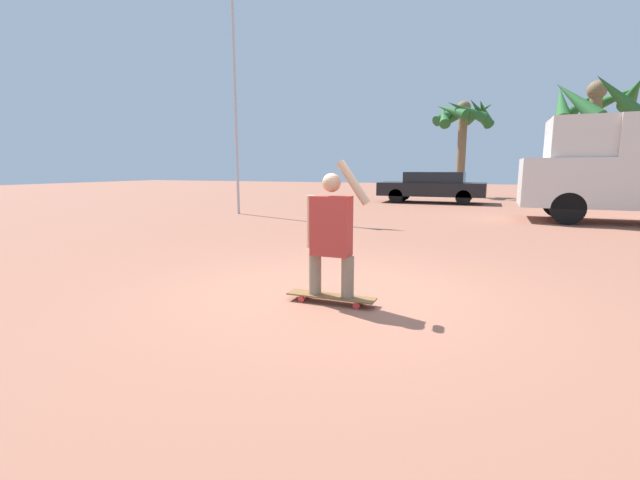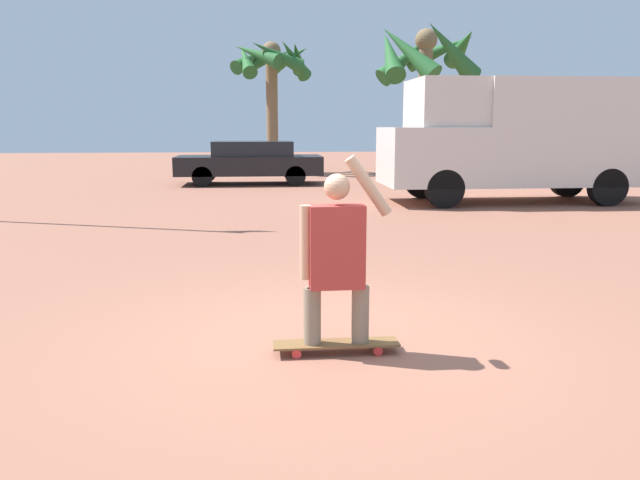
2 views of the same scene
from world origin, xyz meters
The scene contains 7 objects.
ground_plane centered at (0.00, 0.00, 0.00)m, with size 80.00×80.00×0.00m, color #935B47.
skateboard centered at (-0.02, -0.32, 0.07)m, with size 1.01×0.22×0.09m.
person_skateboarder centered at (-0.02, -0.32, 0.84)m, with size 0.72×0.22×1.50m.
parked_car_black centered at (-0.88, 14.85, 0.72)m, with size 4.54×1.91×1.35m.
palm_tree_near_van centered at (5.72, 18.67, 4.35)m, with size 4.34×4.42×5.64m.
palm_tree_center_background centered at (-0.04, 19.64, 4.10)m, with size 3.28×3.27×5.10m.
flagpole centered at (-6.22, 7.58, 4.10)m, with size 0.84×0.12×7.44m.
Camera 1 is at (1.59, -4.66, 1.50)m, focal length 24.00 mm.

